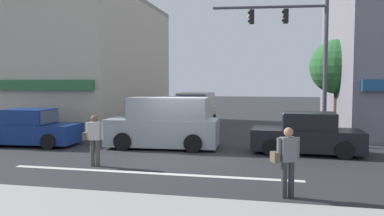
% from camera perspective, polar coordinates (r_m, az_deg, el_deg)
% --- Properties ---
extents(ground_plane, '(120.00, 120.00, 0.00)m').
position_cam_1_polar(ground_plane, '(14.74, -2.12, -6.73)').
color(ground_plane, '#2B2B2D').
extents(lane_marking_stripe, '(9.00, 0.24, 0.01)m').
position_cam_1_polar(lane_marking_stripe, '(11.46, -6.50, -9.82)').
color(lane_marking_stripe, silver).
rests_on(lane_marking_stripe, ground).
extents(building_left_block, '(11.61, 12.17, 7.96)m').
position_cam_1_polar(building_left_block, '(26.26, -19.59, 6.42)').
color(building_left_block, '#B7AD99').
rests_on(building_left_block, ground).
extents(street_tree, '(3.00, 3.00, 5.09)m').
position_cam_1_polar(street_tree, '(22.03, 21.30, 5.84)').
color(street_tree, '#4C3823').
rests_on(street_tree, ground).
extents(utility_pole_near_left, '(1.40, 0.22, 8.02)m').
position_cam_1_polar(utility_pole_near_left, '(22.03, -17.08, 7.47)').
color(utility_pole_near_left, brown).
rests_on(utility_pole_near_left, ground).
extents(traffic_light_mast, '(4.87, 0.63, 6.20)m').
position_cam_1_polar(traffic_light_mast, '(16.84, 16.44, 8.70)').
color(traffic_light_mast, '#47474C').
rests_on(traffic_light_mast, ground).
extents(van_approaching_near, '(4.69, 2.23, 2.11)m').
position_cam_1_polar(van_approaching_near, '(15.62, -4.15, -2.40)').
color(van_approaching_near, '#999EA3').
rests_on(van_approaching_near, ground).
extents(van_parked_curbside, '(2.07, 4.61, 2.11)m').
position_cam_1_polar(van_parked_curbside, '(22.61, 0.55, -0.45)').
color(van_parked_curbside, '#B7B29E').
rests_on(van_parked_curbside, ground).
extents(sedan_crossing_center, '(4.17, 2.01, 1.58)m').
position_cam_1_polar(sedan_crossing_center, '(14.99, 17.10, -3.97)').
color(sedan_crossing_center, black).
rests_on(sedan_crossing_center, ground).
extents(sedan_crossing_rightbound, '(4.19, 2.06, 1.58)m').
position_cam_1_polar(sedan_crossing_rightbound, '(17.64, -23.37, -2.96)').
color(sedan_crossing_rightbound, navy).
rests_on(sedan_crossing_rightbound, ground).
extents(pedestrian_foreground_with_bag, '(0.68, 0.42, 1.67)m').
position_cam_1_polar(pedestrian_foreground_with_bag, '(9.13, 14.28, -7.37)').
color(pedestrian_foreground_with_bag, '#333338').
rests_on(pedestrian_foreground_with_bag, ground).
extents(pedestrian_mid_crossing, '(0.69, 0.31, 1.67)m').
position_cam_1_polar(pedestrian_mid_crossing, '(12.57, -14.70, -4.30)').
color(pedestrian_mid_crossing, '#4C4742').
rests_on(pedestrian_mid_crossing, ground).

